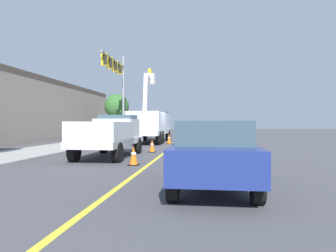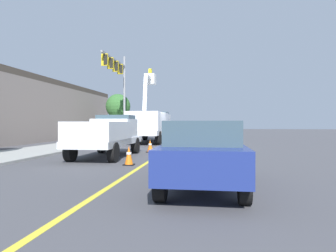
% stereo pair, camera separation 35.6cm
% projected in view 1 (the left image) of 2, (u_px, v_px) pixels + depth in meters
% --- Properties ---
extents(ground, '(120.00, 120.00, 0.00)m').
position_uv_depth(ground, '(177.00, 144.00, 23.47)').
color(ground, '#47474C').
extents(sidewalk_far_side, '(60.06, 4.78, 0.12)m').
position_uv_depth(sidewalk_far_side, '(92.00, 142.00, 24.34)').
color(sidewalk_far_side, '#9E9E99').
rests_on(sidewalk_far_side, ground).
extents(lane_centre_stripe, '(49.99, 1.14, 0.01)m').
position_uv_depth(lane_centre_stripe, '(177.00, 144.00, 23.47)').
color(lane_centre_stripe, yellow).
rests_on(lane_centre_stripe, ground).
extents(utility_bucket_truck, '(8.25, 2.72, 6.42)m').
position_uv_depth(utility_bucket_truck, '(151.00, 124.00, 25.09)').
color(utility_bucket_truck, white).
rests_on(utility_bucket_truck, ground).
extents(service_pickup_truck, '(5.64, 2.28, 2.06)m').
position_uv_depth(service_pickup_truck, '(109.00, 134.00, 14.10)').
color(service_pickup_truck, silver).
rests_on(service_pickup_truck, ground).
extents(passing_minivan, '(4.84, 2.03, 1.69)m').
position_uv_depth(passing_minivan, '(206.00, 129.00, 32.95)').
color(passing_minivan, black).
rests_on(passing_minivan, ground).
extents(trailing_sedan, '(4.84, 2.03, 1.69)m').
position_uv_depth(trailing_sedan, '(212.00, 149.00, 7.68)').
color(trailing_sedan, navy).
rests_on(trailing_sedan, ground).
extents(traffic_cone_leading, '(0.40, 0.40, 0.75)m').
position_uv_depth(traffic_cone_leading, '(134.00, 156.00, 11.40)').
color(traffic_cone_leading, black).
rests_on(traffic_cone_leading, ground).
extents(traffic_cone_mid_front, '(0.40, 0.40, 0.72)m').
position_uv_depth(traffic_cone_mid_front, '(152.00, 146.00, 16.46)').
color(traffic_cone_mid_front, black).
rests_on(traffic_cone_mid_front, ground).
extents(traffic_cone_mid_rear, '(0.40, 0.40, 0.79)m').
position_uv_depth(traffic_cone_mid_rear, '(169.00, 139.00, 23.00)').
color(traffic_cone_mid_rear, black).
rests_on(traffic_cone_mid_rear, ground).
extents(traffic_cone_trailing, '(0.40, 0.40, 0.85)m').
position_uv_depth(traffic_cone_trailing, '(176.00, 136.00, 28.73)').
color(traffic_cone_trailing, black).
rests_on(traffic_cone_trailing, ground).
extents(traffic_signal_mast, '(6.61, 0.65, 8.48)m').
position_uv_depth(traffic_signal_mast, '(117.00, 78.00, 28.01)').
color(traffic_signal_mast, gray).
rests_on(traffic_signal_mast, ground).
extents(commercial_building_backdrop, '(27.73, 9.57, 5.63)m').
position_uv_depth(commercial_building_backdrop, '(10.00, 110.00, 27.44)').
color(commercial_building_backdrop, gray).
rests_on(commercial_building_backdrop, ground).
extents(street_tree_right, '(2.82, 2.82, 5.00)m').
position_uv_depth(street_tree_right, '(117.00, 106.00, 33.82)').
color(street_tree_right, brown).
rests_on(street_tree_right, ground).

